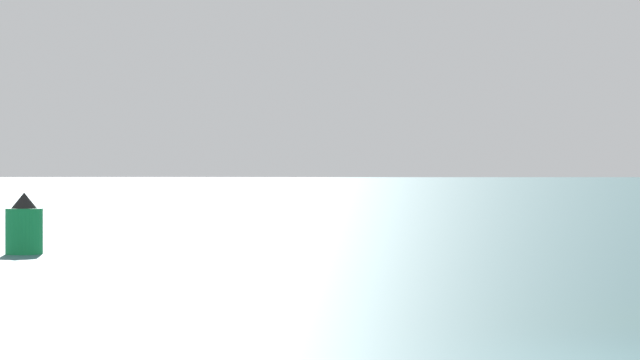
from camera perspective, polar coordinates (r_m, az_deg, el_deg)
name	(u,v)px	position (r m, az deg, el deg)	size (l,w,h in m)	color
distant_headland	(205,164)	(1550.85, -5.04, 0.69)	(691.21, 332.32, 27.65)	#4C564C
channel_buoy	(24,227)	(41.44, -12.81, -2.01)	(1.14, 1.14, 1.92)	#19994C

